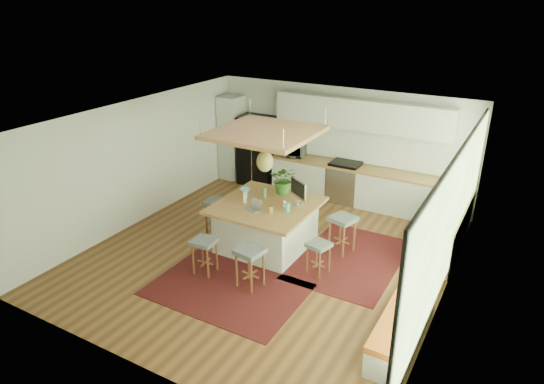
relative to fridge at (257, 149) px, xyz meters
The scene contains 37 objects.
floor 3.98m from the fridge, 55.83° to the right, with size 7.00×7.00×0.00m, color #502E17.
ceiling 4.26m from the fridge, 55.83° to the right, with size 7.00×7.00×0.00m, color white.
wall_back 2.23m from the fridge, ahead, with size 6.50×6.50×0.00m, color silver.
wall_front 7.06m from the fridge, 72.03° to the right, with size 6.50×6.50×0.00m, color silver.
wall_left 3.40m from the fridge, 108.59° to the right, with size 7.00×7.00×0.00m, color silver.
wall_right 6.31m from the fridge, 30.56° to the right, with size 7.00×7.00×0.00m, color silver.
window_wall 6.29m from the fridge, 30.70° to the right, with size 0.10×6.20×2.60m, color black, non-canonical shape.
pantry 0.80m from the fridge, behind, with size 0.55×0.60×2.25m, color beige.
back_counter_base 2.77m from the fridge, ahead, with size 4.20×0.60×0.88m, color beige.
back_counter_top 2.72m from the fridge, ahead, with size 4.24×0.64×0.05m, color olive.
backsplash 2.77m from the fridge, ahead, with size 4.20×0.02×0.80m, color white.
upper_cabinets 2.99m from the fridge, ahead, with size 4.20×0.34×0.70m, color beige.
range 2.51m from the fridge, ahead, with size 0.76×0.62×1.00m, color #A5A5AA, non-canonical shape.
right_counter_base 5.26m from the fridge, 13.25° to the right, with size 0.60×2.50×0.88m, color beige.
right_counter_top 5.24m from the fridge, 13.25° to the right, with size 0.64×2.54×0.05m, color olive.
window_bench 6.79m from the fridge, 40.67° to the right, with size 0.52×2.00×0.50m, color beige, non-canonical shape.
ceiling_panel 3.55m from the fridge, 56.24° to the right, with size 1.86×1.86×0.80m, color olive, non-canonical shape.
rug_near 5.16m from the fridge, 64.91° to the right, with size 2.60×1.80×0.01m, color black.
rug_right 4.56m from the fridge, 35.56° to the right, with size 1.80×2.60×0.01m, color black.
fridge is the anchor object (origin of this frame).
island 3.57m from the fridge, 56.03° to the right, with size 1.85×1.85×0.93m, color olive, non-canonical shape.
stool_near_left 4.62m from the fridge, 70.88° to the right, with size 0.40×0.40×0.68m, color #4D5255, non-canonical shape.
stool_near_right 4.98m from the fridge, 60.39° to the right, with size 0.44×0.44×0.74m, color #4D5255, non-canonical shape.
stool_right_front 4.74m from the fridge, 45.46° to the right, with size 0.37×0.37×0.63m, color #4D5255, non-canonical shape.
stool_right_back 4.16m from the fridge, 35.32° to the right, with size 0.45×0.45×0.75m, color #4D5255, non-canonical shape.
stool_left_side 3.03m from the fridge, 75.67° to the right, with size 0.43×0.43×0.73m, color #4D5255, non-canonical shape.
laptop 3.79m from the fridge, 60.15° to the right, with size 0.28×0.30×0.21m, color #A5A5AA, non-canonical shape.
monitor 3.64m from the fridge, 46.27° to the right, with size 0.55×0.19×0.51m, color #A5A5AA, non-canonical shape.
microwave 1.09m from the fridge, ahead, with size 0.59×0.33×0.40m, color #A5A5AA.
island_plant 3.05m from the fridge, 48.59° to the right, with size 0.54×0.60×0.47m, color #1E4C19.
island_bowl 2.88m from the fridge, 63.91° to the right, with size 0.22×0.22×0.05m, color silver.
island_bottle_0 3.17m from the fridge, 63.28° to the right, with size 0.07×0.07×0.19m, color #32BECB.
island_bottle_1 3.46m from the fridge, 62.93° to the right, with size 0.07×0.07×0.19m, color silver.
island_bottle_2 3.93m from the fridge, 55.45° to the right, with size 0.07×0.07×0.19m, color olive.
island_bottle_3 3.71m from the fridge, 51.11° to the right, with size 0.07×0.07×0.19m, color silver.
island_bottle_4 3.22m from the fridge, 56.50° to the right, with size 0.07×0.07×0.19m, color #558E56.
island_bottle_5 3.92m from the fridge, 50.78° to the right, with size 0.07×0.07×0.19m, color #32BECB.
Camera 1 is at (4.10, -7.10, 4.76)m, focal length 31.74 mm.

